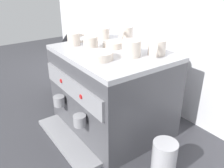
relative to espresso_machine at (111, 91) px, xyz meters
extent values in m
plane|color=#38383D|center=(0.00, 0.00, -0.21)|extent=(4.00, 4.00, 0.00)
cube|color=silver|center=(0.00, 0.39, 0.25)|extent=(2.80, 0.03, 0.92)
cube|color=#4C4C51|center=(0.00, 0.00, -0.01)|extent=(0.56, 0.44, 0.40)
cube|color=#B7B7BC|center=(0.00, 0.00, 0.20)|extent=(0.56, 0.44, 0.02)
cube|color=#939399|center=(0.00, -0.22, 0.08)|extent=(0.51, 0.01, 0.09)
cylinder|color=red|center=(-0.10, -0.23, 0.08)|extent=(0.02, 0.01, 0.02)
cylinder|color=red|center=(0.10, -0.23, 0.08)|extent=(0.02, 0.01, 0.02)
cube|color=#939399|center=(0.00, -0.26, -0.20)|extent=(0.47, 0.12, 0.02)
cylinder|color=#939399|center=(-0.11, -0.24, -0.03)|extent=(0.06, 0.06, 0.05)
cylinder|color=#939399|center=(0.11, -0.24, -0.03)|extent=(0.06, 0.06, 0.05)
cylinder|color=beige|center=(0.16, 0.14, 0.25)|extent=(0.08, 0.08, 0.07)
torus|color=beige|center=(0.20, 0.10, 0.25)|extent=(0.05, 0.05, 0.05)
cylinder|color=beige|center=(0.12, 0.03, 0.25)|extent=(0.08, 0.08, 0.07)
torus|color=beige|center=(0.07, 0.05, 0.25)|extent=(0.06, 0.04, 0.06)
cylinder|color=beige|center=(-0.06, -0.07, 0.25)|extent=(0.07, 0.07, 0.07)
torus|color=beige|center=(-0.10, -0.06, 0.25)|extent=(0.05, 0.03, 0.05)
cylinder|color=beige|center=(-0.21, 0.09, 0.24)|extent=(0.07, 0.07, 0.06)
torus|color=beige|center=(-0.25, 0.12, 0.24)|extent=(0.05, 0.04, 0.05)
cylinder|color=beige|center=(-0.08, 0.15, 0.25)|extent=(0.07, 0.07, 0.08)
torus|color=beige|center=(-0.05, 0.11, 0.25)|extent=(0.05, 0.06, 0.06)
cylinder|color=beige|center=(-0.19, -0.10, 0.24)|extent=(0.06, 0.06, 0.06)
torus|color=beige|center=(-0.18, -0.06, 0.24)|extent=(0.03, 0.05, 0.05)
cylinder|color=beige|center=(0.07, -0.11, 0.23)|extent=(0.12, 0.12, 0.03)
cylinder|color=beige|center=(0.07, -0.11, 0.22)|extent=(0.07, 0.07, 0.01)
cylinder|color=beige|center=(-0.04, 0.04, 0.23)|extent=(0.10, 0.10, 0.03)
cylinder|color=beige|center=(-0.04, 0.04, 0.22)|extent=(0.05, 0.05, 0.01)
cylinder|color=black|center=(-0.51, 0.02, -0.05)|extent=(0.17, 0.17, 0.31)
cone|color=black|center=(-0.51, 0.02, 0.15)|extent=(0.15, 0.15, 0.10)
cylinder|color=#B7B7BC|center=(0.41, -0.03, -0.13)|extent=(0.10, 0.10, 0.15)
camera|label=1|loc=(0.89, -0.63, 0.55)|focal=38.01mm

